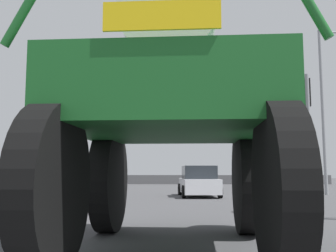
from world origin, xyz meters
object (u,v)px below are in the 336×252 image
at_px(streetlight_far_right, 324,103).
at_px(sedan_ahead, 199,182).
at_px(streetlight_far_left, 51,127).
at_px(oversize_sprayer, 172,113).
at_px(traffic_signal_near_right, 306,112).

bearing_deg(streetlight_far_right, sedan_ahead, -166.60).
xyz_separation_m(sedan_ahead, streetlight_far_left, (-10.39, 8.31, 3.74)).
xyz_separation_m(oversize_sprayer, sedan_ahead, (1.03, 13.50, -1.47)).
distance_m(oversize_sprayer, streetlight_far_left, 23.84).
height_order(traffic_signal_near_right, streetlight_far_right, streetlight_far_right).
relative_size(oversize_sprayer, streetlight_far_left, 0.68).
distance_m(sedan_ahead, streetlight_far_left, 13.82).
bearing_deg(traffic_signal_near_right, sedan_ahead, 108.59).
distance_m(oversize_sprayer, traffic_signal_near_right, 6.45).
bearing_deg(streetlight_far_right, traffic_signal_near_right, -112.68).
distance_m(sedan_ahead, streetlight_far_right, 8.39).
relative_size(traffic_signal_near_right, streetlight_far_left, 0.51).
bearing_deg(oversize_sprayer, streetlight_far_left, 25.45).
distance_m(oversize_sprayer, streetlight_far_right, 17.40).
relative_size(sedan_ahead, traffic_signal_near_right, 1.03).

